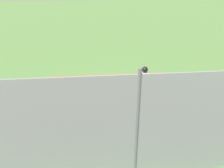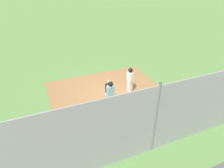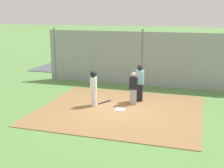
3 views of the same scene
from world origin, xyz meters
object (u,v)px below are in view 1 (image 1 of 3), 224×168
object	(u,v)px
home_plate	(115,98)
baseball_bat	(139,104)
umpire	(107,95)
runner	(144,81)
catcher	(109,92)

from	to	relation	value
home_plate	baseball_bat	distance (m)	1.27
home_plate	umpire	bearing A→B (deg)	-109.54
home_plate	umpire	size ratio (longest dim) A/B	0.24
runner	baseball_bat	distance (m)	1.14
catcher	umpire	bearing A→B (deg)	154.96
runner	catcher	bearing A→B (deg)	13.58
catcher	home_plate	bearing A→B (deg)	-30.69
home_plate	catcher	size ratio (longest dim) A/B	0.28
umpire	catcher	bearing A→B (deg)	-18.87
baseball_bat	umpire	bearing A→B (deg)	144.86
catcher	baseball_bat	size ratio (longest dim) A/B	1.87
home_plate	catcher	distance (m)	1.32
home_plate	baseball_bat	bearing A→B (deg)	-38.61
home_plate	baseball_bat	world-z (taller)	baseball_bat
umpire	runner	distance (m)	2.34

